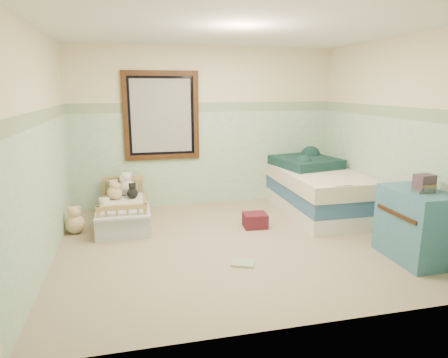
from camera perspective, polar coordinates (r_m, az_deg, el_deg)
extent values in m
cube|color=gray|center=(4.91, 1.36, -9.42)|extent=(4.20, 3.60, 0.02)
cube|color=silver|center=(4.58, 1.55, 21.11)|extent=(4.20, 3.60, 0.02)
cube|color=beige|center=(6.33, -2.68, 7.47)|extent=(4.20, 0.04, 2.50)
cube|color=beige|center=(2.90, 10.42, 0.45)|extent=(4.20, 0.04, 2.50)
cube|color=beige|center=(4.54, -25.24, 3.97)|extent=(0.04, 3.60, 2.50)
cube|color=beige|center=(5.49, 23.27, 5.55)|extent=(0.04, 3.60, 2.50)
cube|color=#8BB28F|center=(6.38, -2.61, 2.99)|extent=(4.20, 0.01, 1.50)
cube|color=#437850|center=(6.29, -2.69, 10.41)|extent=(4.20, 0.01, 0.15)
cube|color=black|center=(6.18, -9.11, 9.05)|extent=(1.16, 0.06, 1.36)
cube|color=#AFAFAA|center=(6.19, -9.12, 9.06)|extent=(0.92, 0.01, 1.12)
cube|color=#946740|center=(5.73, -14.32, -5.51)|extent=(0.63, 1.26, 0.16)
cube|color=silver|center=(5.69, -14.40, -4.17)|extent=(0.58, 1.21, 0.12)
cube|color=#7392CE|center=(5.29, -14.51, -4.63)|extent=(0.68, 0.63, 0.03)
sphere|color=brown|center=(6.14, -15.81, -1.48)|extent=(0.19, 0.19, 0.19)
sphere|color=silver|center=(6.12, -13.96, -1.16)|extent=(0.24, 0.24, 0.24)
sphere|color=#D9B686|center=(5.92, -15.41, -2.08)|extent=(0.17, 0.17, 0.17)
sphere|color=black|center=(5.92, -13.18, -2.02)|extent=(0.16, 0.16, 0.16)
sphere|color=silver|center=(5.92, -16.95, -4.70)|extent=(0.24, 0.24, 0.24)
sphere|color=#D9B686|center=(5.54, -20.84, -6.15)|extent=(0.25, 0.25, 0.25)
cube|color=white|center=(6.23, 13.10, -3.65)|extent=(1.01, 2.02, 0.22)
cube|color=navy|center=(6.17, 13.21, -1.70)|extent=(1.01, 2.02, 0.22)
cube|color=beige|center=(6.12, 13.32, 0.30)|extent=(1.05, 2.06, 0.22)
cube|color=#102B29|center=(6.33, 11.80, 2.45)|extent=(1.02, 1.06, 0.14)
cube|color=#2C697E|center=(4.83, 26.06, -6.05)|extent=(0.50, 0.80, 0.80)
cube|color=brown|center=(4.66, 27.14, -0.55)|extent=(0.20, 0.16, 0.19)
cube|color=maroon|center=(5.43, 4.55, -6.01)|extent=(0.33, 0.29, 0.20)
cube|color=gold|center=(4.37, 2.77, -12.15)|extent=(0.30, 0.27, 0.02)
sphere|color=silver|center=(6.13, -14.32, -1.32)|extent=(0.21, 0.21, 0.21)
sphere|color=#D9B686|center=(5.95, -15.73, -1.90)|extent=(0.20, 0.20, 0.20)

